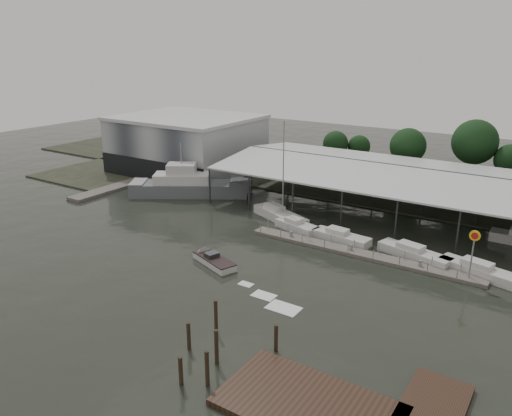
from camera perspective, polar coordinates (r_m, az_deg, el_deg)
The scene contains 17 objects.
ground at distance 58.24m, azimuth -6.03°, elevation -5.43°, with size 200.00×200.00×0.00m, color black.
land_strip_far at distance 92.71m, azimuth 10.54°, elevation 3.48°, with size 140.00×30.00×0.30m.
land_strip_west at distance 105.25m, azimuth -12.73°, elevation 5.10°, with size 20.00×40.00×0.30m.
storage_warehouse at distance 96.02m, azimuth -7.90°, elevation 7.30°, with size 24.50×20.50×10.50m.
covered_boat_shed at distance 73.15m, azimuth 18.76°, elevation 3.72°, with size 58.24×24.00×6.96m.
trawler_dock at distance 87.59m, azimuth -15.58°, elevation 2.34°, with size 3.00×18.00×0.50m.
floating_dock at distance 59.19m, azimuth 11.68°, elevation -5.11°, with size 28.00×2.00×1.40m.
shell_fuel_sign at distance 55.03m, azimuth 23.60°, elevation -3.96°, with size 1.10×0.18×5.55m.
boardwalk_platform at distance 35.91m, azimuth 10.52°, elevation -22.18°, with size 15.00×12.00×0.50m.
grey_trawler at distance 80.88m, azimuth -7.54°, elevation 2.54°, with size 18.71×14.19×8.84m.
white_sailboat at distance 69.25m, azimuth 2.73°, elevation -0.83°, with size 9.82×6.20×13.99m.
speedboat_underway at distance 56.18m, azimuth -5.10°, elevation -5.88°, with size 17.12×7.60×2.00m.
moored_cruiser_0 at distance 65.49m, azimuth 4.68°, elevation -2.06°, with size 6.51×3.71×1.70m.
moored_cruiser_1 at distance 62.51m, azimuth 9.64°, elevation -3.28°, with size 7.55×2.98×1.70m.
moored_cruiser_2 at distance 59.81m, azimuth 17.60°, elevation -4.94°, with size 8.78×4.26×1.70m.
moored_cruiser_3 at distance 57.84m, azimuth 24.29°, elevation -6.56°, with size 9.05×4.37×1.70m.
mooring_pilings at distance 39.99m, azimuth -4.73°, elevation -15.66°, with size 6.27×7.62×3.69m.
Camera 1 is at (34.14, -41.00, 23.34)m, focal length 35.00 mm.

